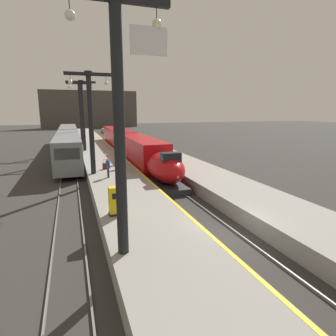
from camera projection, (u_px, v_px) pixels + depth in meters
ground_plane at (228, 238)px, 15.13m from camera, size 260.00×260.00×0.00m
platform_left at (102, 159)px, 36.65m from camera, size 4.80×110.00×1.05m
platform_right at (161, 155)px, 39.23m from camera, size 4.80×110.00×1.05m
platform_left_safety_stripe at (119, 154)px, 37.26m from camera, size 0.20×107.80×0.01m
rail_main_left at (123, 157)px, 40.34m from camera, size 0.08×110.00×0.12m
rail_main_right at (134, 157)px, 40.82m from camera, size 0.08×110.00×0.12m
rail_secondary_left at (63, 161)px, 37.76m from camera, size 0.08×110.00×0.12m
rail_secondary_right at (75, 160)px, 38.23m from camera, size 0.08×110.00×0.12m
highspeed_train_main at (130, 146)px, 38.73m from camera, size 2.92×37.84×3.60m
regional_train_adjacent at (68, 141)px, 43.06m from camera, size 2.85×36.60×3.80m
station_column_near at (120, 104)px, 10.38m from camera, size 4.00×0.68×9.77m
station_column_mid at (90, 113)px, 24.70m from camera, size 4.00×0.68×8.99m
station_column_far at (82, 109)px, 39.30m from camera, size 4.00×0.68×9.72m
station_column_distant at (80, 108)px, 46.27m from camera, size 4.00×0.68×10.17m
passenger_near_edge at (121, 159)px, 27.87m from camera, size 0.56×0.29×1.69m
passenger_mid_platform at (108, 166)px, 24.08m from camera, size 0.28×0.56×1.69m
passenger_far_waiting at (120, 155)px, 30.05m from camera, size 0.56×0.29×1.69m
rolling_suitcase at (105, 166)px, 27.60m from camera, size 0.40×0.22×0.98m
ticket_machine_yellow at (115, 202)px, 15.55m from camera, size 0.76×0.62×1.60m
terminus_back_wall at (90, 109)px, 108.13m from camera, size 36.00×2.00×14.00m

